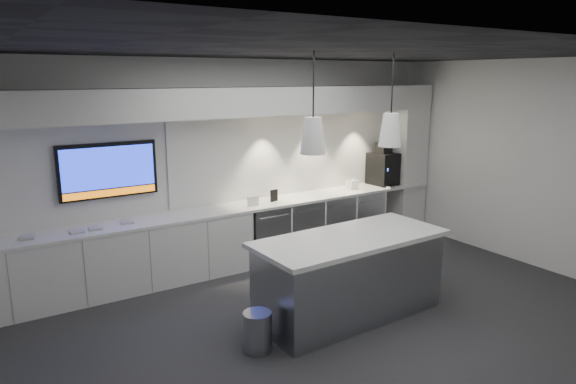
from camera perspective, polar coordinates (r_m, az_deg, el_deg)
floor at (r=6.18m, az=5.66°, el=-13.77°), size 7.00×7.00×0.00m
ceiling at (r=5.53m, az=6.36°, el=15.26°), size 7.00×7.00×0.00m
wall_back at (r=7.74m, az=-5.61°, el=3.40°), size 7.00×0.00×7.00m
wall_front at (r=4.10m, az=28.42°, el=-6.61°), size 7.00×0.00×7.00m
wall_right at (r=8.28m, az=25.34°, el=2.84°), size 0.00×7.00×7.00m
back_counter at (r=7.59m, az=-4.39°, el=-1.56°), size 6.80×0.65×0.04m
left_base_cabinets at (r=7.10m, az=-16.95°, el=-6.91°), size 3.30×0.63×0.86m
fridge_unit_a at (r=7.83m, az=-2.72°, el=-4.55°), size 0.60×0.61×0.85m
fridge_unit_b at (r=8.14m, az=1.13°, el=-3.84°), size 0.60×0.61×0.85m
fridge_unit_c at (r=8.50m, az=4.67°, el=-3.17°), size 0.60×0.61×0.85m
fridge_unit_d at (r=8.88m, az=7.92°, el=-2.55°), size 0.60×0.61×0.85m
backsplash at (r=8.32m, az=1.84°, el=4.46°), size 4.60×0.03×1.30m
soffit at (r=7.38m, az=-4.69°, el=9.99°), size 6.90×0.60×0.40m
column at (r=9.43m, az=12.91°, el=3.58°), size 0.55×0.55×2.60m
wall_tv at (r=7.04m, az=-19.33°, el=2.29°), size 1.25×0.07×0.72m
island at (r=6.07m, az=6.86°, el=-9.21°), size 2.31×1.04×0.97m
bin at (r=5.43m, az=-3.41°, el=-15.22°), size 0.30×0.30×0.42m
coffee_machine at (r=9.08m, az=10.51°, el=2.71°), size 0.44×0.60×0.73m
sign_black at (r=7.75m, az=-1.57°, el=-0.38°), size 0.14×0.05×0.18m
sign_white at (r=7.50m, az=-3.90°, el=-1.01°), size 0.18×0.02×0.14m
cup_cluster at (r=8.65m, az=7.15°, el=0.81°), size 0.17×0.17×0.15m
tray_a at (r=6.72m, az=-26.99°, el=-4.55°), size 0.19×0.19×0.02m
tray_b at (r=6.74m, az=-22.40°, el=-4.07°), size 0.17×0.17×0.02m
tray_c at (r=6.79m, az=-20.58°, el=-3.79°), size 0.18×0.18×0.02m
tray_d at (r=6.94m, az=-17.44°, el=-3.20°), size 0.18×0.18×0.02m
pendant_left at (r=5.34m, az=2.79°, el=6.31°), size 0.27×0.27×1.08m
pendant_right at (r=6.03m, az=11.31°, el=6.82°), size 0.27×0.27×1.08m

